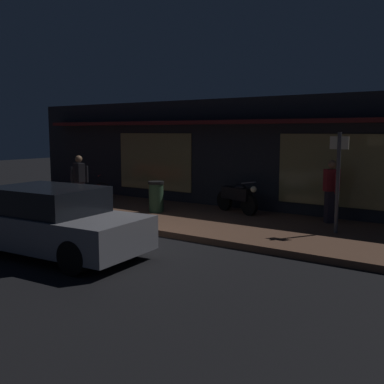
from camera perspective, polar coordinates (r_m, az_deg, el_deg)
The scene contains 10 objects.
ground_plane at distance 10.68m, azimuth -8.43°, elevation -6.37°, with size 60.00×60.00×0.00m, color black.
sidewalk_slab at distance 12.96m, azimuth 0.70°, elevation -3.47°, with size 18.00×4.00×0.15m, color brown.
storefront_building at distance 15.65m, azimuth 7.70°, elevation 4.75°, with size 18.00×3.30×3.60m.
motorcycle at distance 13.59m, azimuth 5.70°, elevation -0.55°, with size 1.65×0.77×0.97m.
bicycle_parked at distance 16.21m, azimuth -12.94°, elevation 0.12°, with size 1.41×0.94×0.91m.
person_photographer at distance 14.71m, azimuth -13.93°, elevation 1.39°, with size 0.42×0.61×1.67m.
person_bystander at distance 12.57m, azimuth 17.06°, elevation 0.25°, with size 0.51×0.48×1.67m.
sign_post at distance 11.28m, azimuth 17.82°, elevation 1.88°, with size 0.44×0.09×2.40m.
trash_bin at distance 13.71m, azimuth -4.51°, elevation -0.56°, with size 0.48×0.48×0.93m.
parked_car_far at distance 9.94m, azimuth -17.22°, elevation -3.53°, with size 4.22×2.07×1.42m.
Camera 1 is at (7.13, -7.53, 2.56)m, focal length 42.55 mm.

